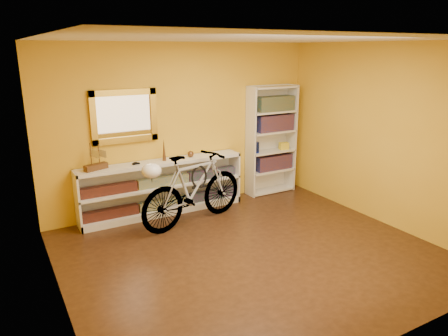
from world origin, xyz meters
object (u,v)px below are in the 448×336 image
bookcase (271,140)px  bicycle (194,189)px  console_unit (163,187)px  helmet (151,171)px

bookcase → bicycle: bookcase is taller
bookcase → bicycle: 1.96m
console_unit → bicycle: size_ratio=1.43×
helmet → bookcase: bearing=17.1°
bookcase → bicycle: size_ratio=1.04×
console_unit → helmet: bearing=-120.3°
bicycle → bookcase: bearing=-84.1°
bookcase → bicycle: bearing=-161.3°
console_unit → bookcase: (2.06, 0.03, 0.52)m
helmet → bicycle: bearing=12.8°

